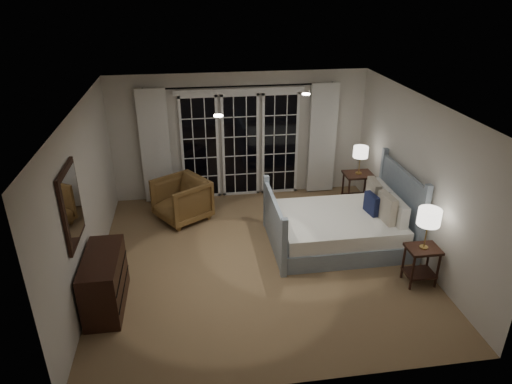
{
  "coord_description": "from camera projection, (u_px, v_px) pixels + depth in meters",
  "views": [
    {
      "loc": [
        -0.96,
        -6.07,
        4.08
      ],
      "look_at": [
        -0.01,
        0.3,
        1.05
      ],
      "focal_mm": 32.0,
      "sensor_mm": 36.0,
      "label": 1
    }
  ],
  "objects": [
    {
      "name": "french_doors",
      "position": [
        240.0,
        144.0,
        9.04
      ],
      "size": [
        2.5,
        0.04,
        2.2
      ],
      "color": "black",
      "rests_on": "wall_back"
    },
    {
      "name": "curtain_right",
      "position": [
        322.0,
        139.0,
        9.16
      ],
      "size": [
        0.55,
        0.1,
        2.25
      ],
      "primitive_type": "cube",
      "color": "silver",
      "rests_on": "curtain_rod"
    },
    {
      "name": "curtain_left",
      "position": [
        155.0,
        147.0,
        8.72
      ],
      "size": [
        0.55,
        0.1,
        2.25
      ],
      "primitive_type": "cube",
      "color": "silver",
      "rests_on": "curtain_rod"
    },
    {
      "name": "wall_front",
      "position": [
        298.0,
        292.0,
        4.53
      ],
      "size": [
        5.0,
        0.02,
        2.5
      ],
      "primitive_type": "cube",
      "color": "beige",
      "rests_on": "floor"
    },
    {
      "name": "downlight_a",
      "position": [
        306.0,
        94.0,
        6.88
      ],
      "size": [
        0.12,
        0.12,
        0.01
      ],
      "primitive_type": "cylinder",
      "color": "white",
      "rests_on": "ceiling"
    },
    {
      "name": "wall_left",
      "position": [
        85.0,
        199.0,
        6.43
      ],
      "size": [
        0.02,
        5.0,
        2.5
      ],
      "primitive_type": "cube",
      "color": "beige",
      "rests_on": "floor"
    },
    {
      "name": "wall_back",
      "position": [
        240.0,
        136.0,
        9.01
      ],
      "size": [
        5.0,
        0.02,
        2.5
      ],
      "primitive_type": "cube",
      "color": "beige",
      "rests_on": "floor"
    },
    {
      "name": "lamp_right",
      "position": [
        361.0,
        152.0,
        8.52
      ],
      "size": [
        0.28,
        0.28,
        0.54
      ],
      "color": "#B08F46",
      "rests_on": "nightstand_right"
    },
    {
      "name": "lamp_left",
      "position": [
        429.0,
        217.0,
        6.29
      ],
      "size": [
        0.32,
        0.32,
        0.62
      ],
      "color": "#B08F46",
      "rests_on": "nightstand_left"
    },
    {
      "name": "curtain_rod",
      "position": [
        240.0,
        86.0,
        8.49
      ],
      "size": [
        3.5,
        0.03,
        0.03
      ],
      "primitive_type": "cylinder",
      "rotation": [
        0.0,
        1.57,
        0.0
      ],
      "color": "black",
      "rests_on": "wall_back"
    },
    {
      "name": "nightstand_right",
      "position": [
        357.0,
        185.0,
        8.8
      ],
      "size": [
        0.54,
        0.43,
        0.7
      ],
      "color": "black",
      "rests_on": "floor"
    },
    {
      "name": "bed",
      "position": [
        341.0,
        226.0,
        7.61
      ],
      "size": [
        2.19,
        1.57,
        1.27
      ],
      "color": "#889AA4",
      "rests_on": "floor"
    },
    {
      "name": "dresser",
      "position": [
        105.0,
        281.0,
        6.11
      ],
      "size": [
        0.47,
        1.11,
        0.79
      ],
      "color": "black",
      "rests_on": "floor"
    },
    {
      "name": "ceiling",
      "position": [
        260.0,
        105.0,
        6.24
      ],
      "size": [
        5.0,
        5.0,
        0.0
      ],
      "primitive_type": "plane",
      "rotation": [
        3.14,
        0.0,
        0.0
      ],
      "color": "white",
      "rests_on": "wall_back"
    },
    {
      "name": "floor",
      "position": [
        259.0,
        259.0,
        7.3
      ],
      "size": [
        5.0,
        5.0,
        0.0
      ],
      "primitive_type": "plane",
      "color": "#866748",
      "rests_on": "ground"
    },
    {
      "name": "mirror",
      "position": [
        71.0,
        206.0,
        5.58
      ],
      "size": [
        0.05,
        0.85,
        1.0
      ],
      "color": "black",
      "rests_on": "wall_left"
    },
    {
      "name": "downlight_b",
      "position": [
        218.0,
        116.0,
        5.8
      ],
      "size": [
        0.12,
        0.12,
        0.01
      ],
      "primitive_type": "cylinder",
      "color": "white",
      "rests_on": "ceiling"
    },
    {
      "name": "nightstand_left",
      "position": [
        421.0,
        260.0,
        6.58
      ],
      "size": [
        0.46,
        0.37,
        0.6
      ],
      "color": "black",
      "rests_on": "floor"
    },
    {
      "name": "armchair",
      "position": [
        182.0,
        200.0,
        8.36
      ],
      "size": [
        1.19,
        1.18,
        0.79
      ],
      "primitive_type": "imported",
      "rotation": [
        0.0,
        0.0,
        -1.0
      ],
      "color": "brown",
      "rests_on": "floor"
    },
    {
      "name": "wall_right",
      "position": [
        418.0,
        178.0,
        7.1
      ],
      "size": [
        0.02,
        5.0,
        2.5
      ],
      "primitive_type": "cube",
      "color": "beige",
      "rests_on": "floor"
    }
  ]
}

